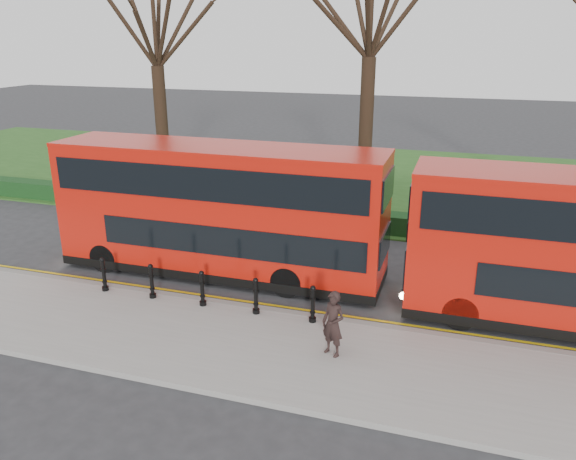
% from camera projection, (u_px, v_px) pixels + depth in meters
% --- Properties ---
extents(ground, '(120.00, 120.00, 0.00)m').
position_uv_depth(ground, '(237.00, 292.00, 17.07)').
color(ground, '#28282B').
rests_on(ground, ground).
extents(pavement, '(60.00, 4.00, 0.15)m').
position_uv_depth(pavement, '(192.00, 338.00, 14.35)').
color(pavement, gray).
rests_on(pavement, ground).
extents(kerb, '(60.00, 0.25, 0.16)m').
position_uv_depth(kerb, '(224.00, 304.00, 16.15)').
color(kerb, slate).
rests_on(kerb, ground).
extents(grass_verge, '(60.00, 18.00, 0.06)m').
position_uv_depth(grass_verge, '(343.00, 178.00, 30.56)').
color(grass_verge, '#224B19').
rests_on(grass_verge, ground).
extents(hedge, '(60.00, 0.90, 0.80)m').
position_uv_depth(hedge, '(300.00, 215.00, 23.06)').
color(hedge, black).
rests_on(hedge, ground).
extents(yellow_line_outer, '(60.00, 0.10, 0.01)m').
position_uv_depth(yellow_line_outer, '(228.00, 302.00, 16.44)').
color(yellow_line_outer, yellow).
rests_on(yellow_line_outer, ground).
extents(yellow_line_inner, '(60.00, 0.10, 0.01)m').
position_uv_depth(yellow_line_inner, '(231.00, 299.00, 16.62)').
color(yellow_line_inner, yellow).
rests_on(yellow_line_inner, ground).
extents(tree_left, '(7.02, 7.02, 10.96)m').
position_uv_depth(tree_left, '(154.00, 22.00, 25.73)').
color(tree_left, black).
rests_on(tree_left, ground).
extents(tree_mid, '(7.62, 7.62, 11.91)m').
position_uv_depth(tree_mid, '(372.00, 2.00, 22.65)').
color(tree_mid, black).
rests_on(tree_mid, ground).
extents(bollard_row, '(6.60, 0.15, 1.00)m').
position_uv_depth(bollard_row, '(202.00, 289.00, 15.78)').
color(bollard_row, black).
rests_on(bollard_row, pavement).
extents(bus_lead, '(10.57, 2.43, 4.20)m').
position_uv_depth(bus_lead, '(219.00, 211.00, 17.80)').
color(bus_lead, '#AF140A').
rests_on(bus_lead, ground).
extents(pedestrian, '(0.70, 0.60, 1.63)m').
position_uv_depth(pedestrian, '(333.00, 324.00, 13.23)').
color(pedestrian, black).
rests_on(pedestrian, pavement).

